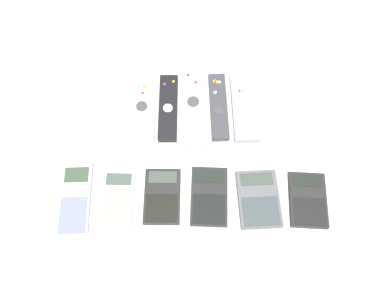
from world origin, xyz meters
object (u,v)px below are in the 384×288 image
remote_1 (167,108)px  calculator_1 (116,199)px  calculator_2 (161,196)px  remote_3 (217,107)px  calculator_3 (208,196)px  calculator_5 (307,200)px  remote_2 (193,107)px  calculator_0 (74,199)px  calculator_4 (257,199)px  remote_0 (141,108)px  remote_4 (243,108)px

remote_1 → calculator_1: bearing=-115.2°
calculator_2 → remote_3: bearing=60.7°
calculator_3 → calculator_5: (0.22, -0.01, 0.00)m
remote_1 → calculator_2: remote_1 is taller
calculator_1 → remote_2: bearing=54.9°
remote_3 → calculator_0: bearing=-146.1°
calculator_0 → calculator_4: bearing=-2.2°
remote_0 → calculator_4: remote_0 is taller
calculator_1 → calculator_2: size_ratio=1.03×
calculator_1 → calculator_2: (0.10, 0.01, 0.00)m
remote_1 → calculator_0: bearing=-131.3°
remote_0 → remote_2: (0.13, 0.00, 0.00)m
remote_4 → remote_1: bearing=179.3°
calculator_4 → remote_0: bearing=136.7°
calculator_3 → remote_1: bearing=115.4°
remote_1 → remote_3: 0.12m
remote_2 → calculator_0: (-0.26, -0.23, -0.00)m
remote_2 → calculator_3: bearing=-84.7°
remote_0 → calculator_3: remote_0 is taller
calculator_4 → calculator_5: size_ratio=1.06×
calculator_2 → remote_2: bearing=73.4°
calculator_2 → calculator_3: size_ratio=0.93×
remote_2 → calculator_3: 0.23m
remote_1 → remote_2: 0.06m
remote_4 → calculator_0: size_ratio=1.13×
remote_4 → calculator_5: same height
remote_4 → calculator_2: bearing=-132.2°
calculator_1 → calculator_2: bearing=3.9°
remote_3 → calculator_1: 0.32m
remote_1 → calculator_5: bearing=-36.5°
calculator_0 → calculator_1: same height
calculator_2 → calculator_1: bearing=-176.7°
remote_4 → calculator_1: size_ratio=1.46×
remote_1 → calculator_5: 0.39m
remote_1 → calculator_2: size_ratio=1.42×
calculator_5 → remote_4: bearing=121.9°
calculator_0 → remote_2: bearing=39.3°
remote_1 → calculator_1: 0.25m
calculator_4 → calculator_5: (0.11, -0.00, 0.00)m
calculator_1 → remote_4: bearing=39.4°
remote_3 → calculator_2: remote_3 is taller
remote_2 → remote_4: 0.12m
calculator_3 → remote_0: bearing=127.9°
remote_3 → calculator_2: (-0.13, -0.23, -0.00)m
remote_4 → calculator_0: bearing=-150.6°
remote_3 → calculator_0: 0.39m
calculator_4 → remote_3: bearing=106.4°
remote_2 → remote_4: size_ratio=1.19×
remote_4 → calculator_4: 0.23m
remote_0 → remote_3: size_ratio=0.96×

